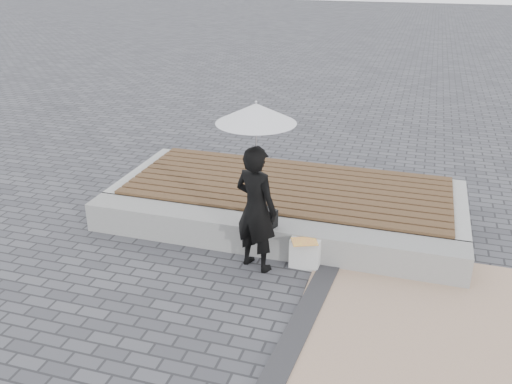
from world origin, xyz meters
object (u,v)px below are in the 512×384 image
parasol (256,113)px  seating_ledge (265,236)px  canvas_tote (305,254)px  woman (256,209)px  handbag (265,216)px

parasol → seating_ledge: bearing=90.7°
seating_ledge → canvas_tote: bearing=-25.9°
seating_ledge → woman: bearing=-89.3°
woman → handbag: size_ratio=4.80×
woman → parasol: parasol is taller
canvas_tote → woman: bearing=-163.4°
parasol → canvas_tote: bearing=14.7°
seating_ledge → parasol: parasol is taller
parasol → canvas_tote: size_ratio=3.03×
canvas_tote → seating_ledge: bearing=156.1°
seating_ledge → handbag: size_ratio=15.32×
seating_ledge → woman: 0.73m
canvas_tote → handbag: bearing=160.9°
woman → canvas_tote: (0.58, 0.15, -0.59)m
woman → handbag: 0.46m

